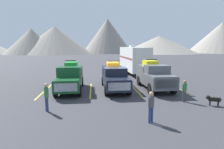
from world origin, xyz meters
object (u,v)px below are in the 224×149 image
(pickup_truck_a, at_px, (70,77))
(person_a, at_px, (151,105))
(pickup_truck_c, at_px, (154,75))
(person_c, at_px, (46,95))
(camper_trailer_a, at_px, (134,59))
(pickup_truck_b, at_px, (114,76))
(person_b, at_px, (184,89))
(dog, at_px, (212,99))

(pickup_truck_a, xyz_separation_m, person_a, (4.88, -7.43, -0.24))
(pickup_truck_c, xyz_separation_m, person_c, (-8.14, -5.16, -0.24))
(pickup_truck_a, relative_size, camper_trailer_a, 0.60)
(pickup_truck_b, bearing_deg, pickup_truck_c, -4.80)
(camper_trailer_a, height_order, person_c, camper_trailer_a)
(pickup_truck_a, bearing_deg, pickup_truck_c, -0.81)
(pickup_truck_a, height_order, person_c, pickup_truck_a)
(pickup_truck_c, relative_size, person_b, 3.50)
(person_a, distance_m, person_b, 4.65)
(pickup_truck_a, distance_m, person_a, 8.89)
(pickup_truck_b, xyz_separation_m, pickup_truck_c, (3.56, -0.30, 0.09))
(person_c, bearing_deg, dog, 0.40)
(person_c, xyz_separation_m, dog, (10.38, 0.07, -0.53))
(pickup_truck_a, xyz_separation_m, person_c, (-0.74, -5.26, -0.19))
(pickup_truck_a, distance_m, pickup_truck_c, 7.41)
(person_b, bearing_deg, pickup_truck_c, 101.38)
(pickup_truck_c, distance_m, person_a, 7.75)
(pickup_truck_a, bearing_deg, camper_trailer_a, 50.40)
(pickup_truck_a, xyz_separation_m, pickup_truck_b, (3.85, 0.19, -0.04))
(pickup_truck_b, height_order, person_c, pickup_truck_b)
(pickup_truck_b, bearing_deg, pickup_truck_a, -177.11)
(camper_trailer_a, relative_size, person_c, 5.37)
(camper_trailer_a, relative_size, dog, 10.11)
(person_a, height_order, person_c, person_c)
(camper_trailer_a, relative_size, person_b, 5.98)
(person_b, relative_size, person_c, 0.90)
(dog, bearing_deg, pickup_truck_b, 137.12)
(pickup_truck_b, xyz_separation_m, camper_trailer_a, (3.70, 8.93, 0.94))
(person_a, height_order, person_b, person_a)
(pickup_truck_b, distance_m, person_b, 6.21)
(pickup_truck_a, height_order, pickup_truck_c, pickup_truck_c)
(pickup_truck_a, height_order, person_b, pickup_truck_a)
(person_a, bearing_deg, dog, 25.13)
(person_a, bearing_deg, person_b, 43.90)
(pickup_truck_a, distance_m, camper_trailer_a, 11.88)
(person_b, xyz_separation_m, person_c, (-8.97, -1.06, 0.10))
(pickup_truck_c, height_order, person_b, pickup_truck_c)
(pickup_truck_a, height_order, pickup_truck_b, pickup_truck_a)
(dog, bearing_deg, pickup_truck_a, 151.71)
(pickup_truck_c, relative_size, person_a, 3.30)
(pickup_truck_b, bearing_deg, person_c, -130.03)
(pickup_truck_c, height_order, person_a, pickup_truck_c)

